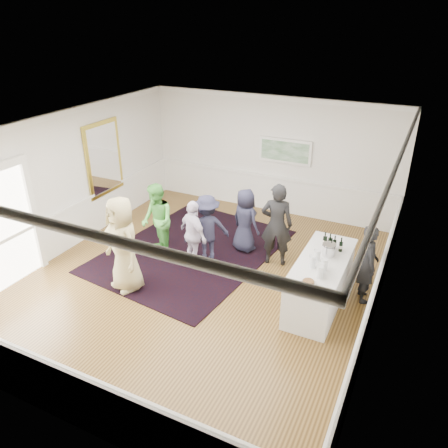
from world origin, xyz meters
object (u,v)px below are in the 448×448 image
at_px(guest_lilac, 194,234).
at_px(guest_dark_a, 207,229).
at_px(bartender, 368,264).
at_px(nut_bowl, 308,283).
at_px(serving_table, 320,282).
at_px(guest_dark_b, 277,225).
at_px(guest_navy, 245,221).
at_px(ice_bucket, 329,250).
at_px(guest_green, 157,221).
at_px(guest_tan, 123,245).

bearing_deg(guest_lilac, guest_dark_a, -84.26).
xyz_separation_m(bartender, nut_bowl, (-0.78, -1.38, 0.18)).
xyz_separation_m(serving_table, guest_lilac, (-2.85, 0.14, 0.30)).
bearing_deg(guest_dark_a, guest_dark_b, 159.69).
bearing_deg(nut_bowl, guest_navy, 134.18).
relative_size(serving_table, nut_bowl, 8.93).
bearing_deg(ice_bucket, guest_dark_a, 174.67).
bearing_deg(guest_green, nut_bowl, 21.92).
xyz_separation_m(ice_bucket, nut_bowl, (-0.07, -1.12, -0.08)).
bearing_deg(nut_bowl, guest_dark_b, 123.24).
relative_size(serving_table, guest_dark_b, 1.22).
relative_size(guest_dark_a, guest_dark_b, 0.83).
bearing_deg(ice_bucket, guest_dark_b, 149.12).
bearing_deg(ice_bucket, nut_bowl, -93.43).
bearing_deg(nut_bowl, serving_table, 88.64).
height_order(serving_table, ice_bucket, ice_bucket).
bearing_deg(guest_lilac, serving_table, -155.19).
distance_m(serving_table, bartender, 0.97).
distance_m(serving_table, guest_dark_a, 2.77).
relative_size(guest_tan, ice_bucket, 7.66).
bearing_deg(guest_tan, guest_navy, 80.41).
relative_size(serving_table, guest_tan, 1.16).
bearing_deg(guest_lilac, ice_bucket, -150.38).
height_order(guest_lilac, guest_navy, guest_lilac).
bearing_deg(guest_dark_a, serving_table, 128.78).
height_order(guest_green, guest_navy, guest_green).
bearing_deg(guest_green, guest_tan, -45.13).
distance_m(guest_green, guest_dark_b, 2.68).
xyz_separation_m(serving_table, guest_navy, (-2.12, 1.28, 0.30)).
bearing_deg(guest_tan, guest_dark_a, 82.82).
relative_size(bartender, guest_navy, 1.04).
distance_m(serving_table, guest_navy, 2.50).
height_order(serving_table, guest_dark_b, guest_dark_b).
distance_m(guest_green, guest_dark_a, 1.16).
relative_size(guest_lilac, guest_dark_b, 0.81).
distance_m(guest_green, guest_lilac, 0.99).
relative_size(guest_tan, guest_green, 1.16).
relative_size(bartender, guest_lilac, 1.03).
bearing_deg(guest_dark_b, guest_navy, -30.11).
distance_m(guest_tan, guest_dark_b, 3.27).
xyz_separation_m(guest_navy, nut_bowl, (2.10, -2.16, 0.21)).
distance_m(bartender, ice_bucket, 0.80).
bearing_deg(guest_dark_a, ice_bucket, 133.87).
distance_m(bartender, guest_tan, 4.75).
bearing_deg(guest_navy, guest_lilac, 79.27).
distance_m(guest_tan, guest_green, 1.45).
relative_size(bartender, ice_bucket, 6.13).
distance_m(bartender, guest_dark_b, 2.11).
height_order(guest_tan, ice_bucket, guest_tan).
height_order(serving_table, guest_tan, guest_tan).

